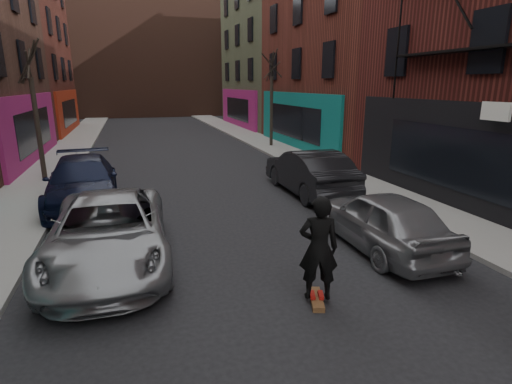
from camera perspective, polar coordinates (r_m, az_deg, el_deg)
sidewalk_left at (r=31.06m, az=-24.27°, el=6.54°), size 2.50×84.00×0.13m
sidewalk_right at (r=32.07m, az=-1.36°, el=8.10°), size 2.50×84.00×0.13m
building_far at (r=56.72m, az=-15.55°, el=17.68°), size 40.00×10.00×14.00m
tree_left_far at (r=18.95m, az=-29.15°, el=11.38°), size 2.00×2.00×6.50m
tree_right_far at (r=26.10m, az=2.24°, el=14.10°), size 2.00×2.00×6.80m
parked_left_far at (r=9.70m, az=-20.34°, el=-5.34°), size 2.72×5.66×1.56m
parked_left_end at (r=14.79m, az=-23.54°, el=1.34°), size 2.57×5.66×1.61m
parked_right_far at (r=10.45m, az=17.54°, el=-3.79°), size 1.81×4.42×1.50m
parked_right_end at (r=15.15m, az=7.60°, el=2.91°), size 1.77×5.08×1.67m
skateboard at (r=7.97m, az=8.62°, el=-14.90°), size 0.46×0.83×0.10m
skateboarder at (r=7.50m, az=8.94°, el=-7.94°), size 0.84×0.69×2.00m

